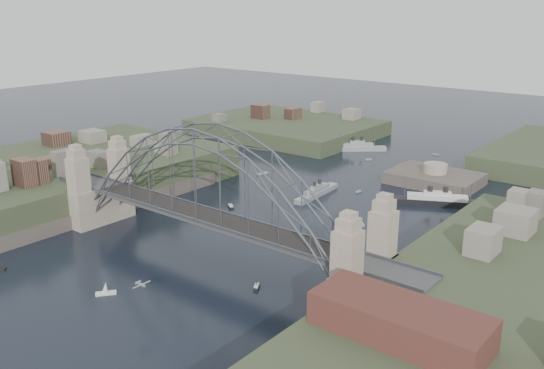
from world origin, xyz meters
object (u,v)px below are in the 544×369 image
Objects in this scene: fort_island at (434,185)px; naval_cruiser_near at (317,193)px; bridge at (208,195)px; naval_cruiser_far at (357,148)px; wharf_shed at (400,321)px; ocean_liner at (437,201)px.

fort_island reaches higher than naval_cruiser_near.
naval_cruiser_far is (-22.13, 88.87, -11.36)m from bridge.
naval_cruiser_near is (-50.14, 57.05, -9.20)m from wharf_shed.
wharf_shed reaches higher than naval_cruiser_far.
naval_cruiser_near is (-6.14, 43.05, -11.53)m from bridge.
wharf_shed is 1.27× the size of naval_cruiser_far.
naval_cruiser_near is 0.74× the size of ocean_liner.
bridge is 4.88× the size of naval_cruiser_near.
ocean_liner is (41.48, -34.19, -0.03)m from naval_cruiser_far.
naval_cruiser_near is at bearing -155.48° from ocean_liner.
bridge reaches higher than naval_cruiser_far.
bridge is at bearing -81.88° from naval_cruiser_near.
fort_island is at bearing 115.63° from ocean_liner.
naval_cruiser_near is 1.09× the size of naval_cruiser_far.
naval_cruiser_near is at bearing 131.31° from wharf_shed.
ocean_liner is at bearing 24.52° from naval_cruiser_near.
wharf_shed is (32.00, -84.00, 10.34)m from fort_island.
naval_cruiser_far reaches higher than naval_cruiser_near.
fort_island is 90.48m from wharf_shed.
ocean_liner is at bearing 109.74° from wharf_shed.
fort_island is 1.40× the size of naval_cruiser_far.
bridge is 72.14m from fort_island.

